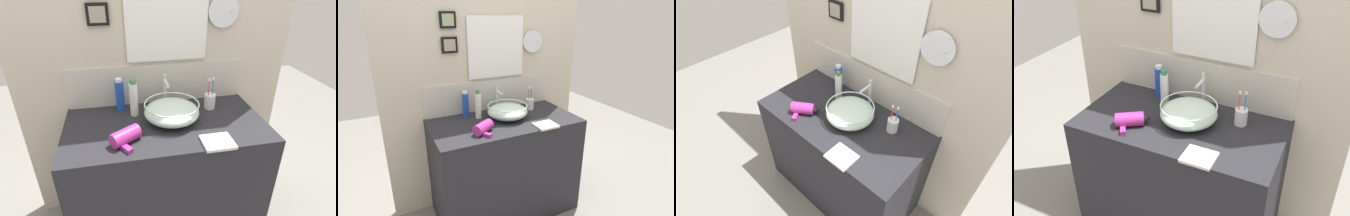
% 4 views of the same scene
% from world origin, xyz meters
% --- Properties ---
extents(vanity_counter, '(1.17, 0.60, 0.85)m').
position_xyz_m(vanity_counter, '(0.00, 0.00, 0.42)').
color(vanity_counter, '#232328').
rests_on(vanity_counter, ground).
extents(back_panel, '(1.79, 0.09, 2.55)m').
position_xyz_m(back_panel, '(0.00, 0.33, 1.27)').
color(back_panel, beige).
rests_on(back_panel, ground).
extents(glass_bowl_sink, '(0.32, 0.32, 0.11)m').
position_xyz_m(glass_bowl_sink, '(0.04, 0.03, 0.91)').
color(glass_bowl_sink, silver).
rests_on(glass_bowl_sink, vanity_counter).
extents(faucet, '(0.02, 0.12, 0.21)m').
position_xyz_m(faucet, '(0.04, 0.22, 0.97)').
color(faucet, silver).
rests_on(faucet, vanity_counter).
extents(hair_drier, '(0.21, 0.20, 0.08)m').
position_xyz_m(hair_drier, '(-0.23, -0.14, 0.89)').
color(hair_drier, '#B22D8C').
rests_on(hair_drier, vanity_counter).
extents(toothbrush_cup, '(0.07, 0.07, 0.21)m').
position_xyz_m(toothbrush_cup, '(0.31, 0.13, 0.90)').
color(toothbrush_cup, silver).
rests_on(toothbrush_cup, vanity_counter).
extents(lotion_bottle, '(0.05, 0.05, 0.21)m').
position_xyz_m(lotion_bottle, '(-0.25, 0.22, 0.95)').
color(lotion_bottle, blue).
rests_on(lotion_bottle, vanity_counter).
extents(spray_bottle, '(0.05, 0.05, 0.23)m').
position_xyz_m(spray_bottle, '(-0.17, 0.14, 0.96)').
color(spray_bottle, white).
rests_on(spray_bottle, vanity_counter).
extents(hand_towel, '(0.16, 0.14, 0.02)m').
position_xyz_m(hand_towel, '(0.22, -0.25, 0.86)').
color(hand_towel, silver).
rests_on(hand_towel, vanity_counter).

